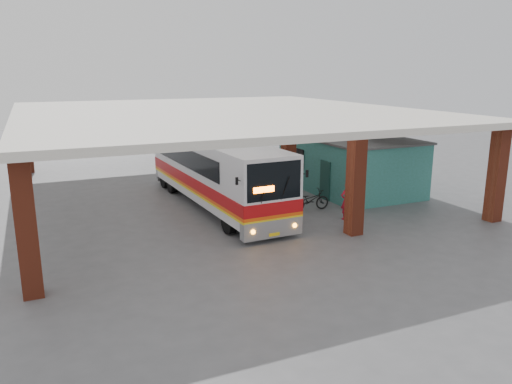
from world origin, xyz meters
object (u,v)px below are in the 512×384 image
at_px(coach_bus, 215,171).
at_px(pedestrian, 347,201).
at_px(red_chair, 291,183).
at_px(motorcycle, 310,200).

bearing_deg(coach_bus, pedestrian, -46.93).
xyz_separation_m(coach_bus, red_chair, (5.35, 1.83, -1.51)).
relative_size(pedestrian, red_chair, 2.42).
height_order(coach_bus, pedestrian, coach_bus).
height_order(coach_bus, motorcycle, coach_bus).
xyz_separation_m(motorcycle, pedestrian, (0.77, -2.03, 0.37)).
bearing_deg(red_chair, motorcycle, -105.86).
relative_size(coach_bus, pedestrian, 7.25).
bearing_deg(pedestrian, motorcycle, -64.50).
bearing_deg(coach_bus, motorcycle, -36.09).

